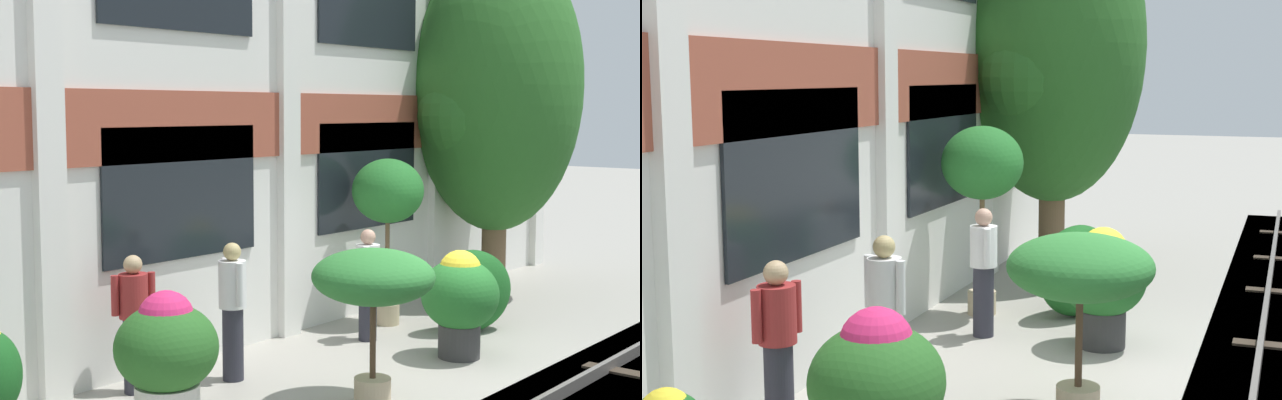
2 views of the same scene
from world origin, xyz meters
TOP-DOWN VIEW (x-y plane):
  - ground_plane at (0.00, 0.00)m, footprint 80.00×80.00m
  - broadleaf_tree at (4.48, 1.85)m, footprint 3.10×2.95m
  - potted_plant_terracotta_small at (1.48, 2.03)m, footprint 1.10×1.10m
  - potted_plant_low_pan at (-1.66, -0.05)m, footprint 1.39×1.39m
  - potted_plant_stone_basin at (-3.71, 1.08)m, footprint 1.08×1.08m
  - potted_plant_ribbed_drum at (0.59, 0.19)m, footprint 1.04×1.04m
  - resident_by_doorway at (-2.06, 1.79)m, footprint 0.34×0.50m
  - resident_watching_tracks at (-3.16, 2.31)m, footprint 0.50×0.34m
  - resident_near_plants at (0.51, 1.67)m, footprint 0.47×0.34m
  - topiary_hedge at (1.88, 0.80)m, footprint 1.55×1.24m

SIDE VIEW (x-z plane):
  - ground_plane at x=0.00m, z-range 0.00..0.00m
  - topiary_hedge at x=1.88m, z-range 0.00..1.24m
  - potted_plant_stone_basin at x=-3.71m, z-range 0.09..1.56m
  - potted_plant_ribbed_drum at x=0.59m, z-range 0.11..1.56m
  - resident_near_plants at x=0.51m, z-range 0.06..1.67m
  - resident_watching_tracks at x=-3.16m, z-range 0.06..1.69m
  - resident_by_doorway at x=-2.06m, z-range 0.06..1.77m
  - potted_plant_low_pan at x=-1.66m, z-range 0.52..2.28m
  - potted_plant_terracotta_small at x=1.48m, z-range 0.71..3.28m
  - broadleaf_tree at x=4.48m, z-range 0.48..6.74m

